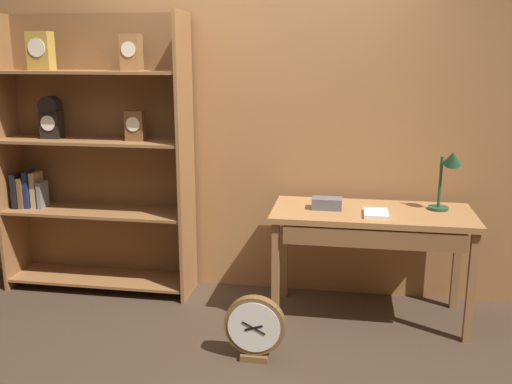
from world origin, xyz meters
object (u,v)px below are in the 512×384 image
Objects in this scene: bookshelf at (92,156)px; round_clock_large at (255,328)px; workbench at (372,225)px; toolbox_small at (327,203)px; open_repair_manual at (376,213)px; desk_lamp at (448,171)px.

bookshelf reaches higher than round_clock_large.
workbench reaches higher than round_clock_large.
toolbox_small is 0.35m from open_repair_manual.
open_repair_manual is at bearing -17.43° from toolbox_small.
workbench is 1.09m from round_clock_large.
desk_lamp reaches higher than round_clock_large.
toolbox_small is (-0.80, -0.08, -0.24)m from desk_lamp.
workbench is 0.34m from toolbox_small.
bookshelf is at bearing 172.71° from toolbox_small.
open_repair_manual is 1.11m from round_clock_large.
desk_lamp is at bearing 20.99° from open_repair_manual.
open_repair_manual reaches higher than round_clock_large.
toolbox_small is at bearing 60.90° from round_clock_large.
workbench is (2.13, -0.25, -0.37)m from bookshelf.
workbench is 0.62m from desk_lamp.
workbench is at bearing 103.35° from open_repair_manual.
workbench is 6.20× the size of open_repair_manual.
toolbox_small is 0.49× the size of round_clock_large.
desk_lamp is at bearing 5.41° from toolbox_small.
bookshelf is at bearing 171.20° from open_repair_manual.
desk_lamp is at bearing 10.91° from workbench.
bookshelf reaches higher than toolbox_small.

